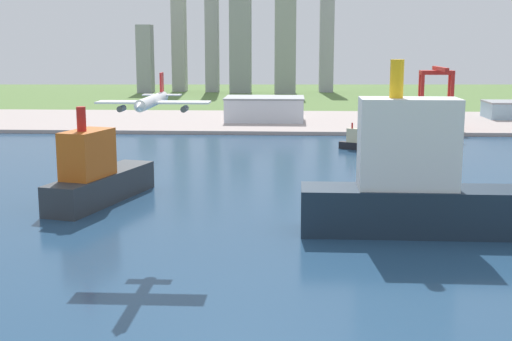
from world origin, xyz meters
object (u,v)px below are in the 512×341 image
Objects in this scene: container_barge at (97,176)px; port_crane_red at (437,84)px; airplane_landing at (152,101)px; cargo_ship at (425,186)px; warehouse_main at (265,109)px; tugboat_small at (356,142)px; warehouse_annex at (507,110)px.

port_crane_red is (169.18, 227.20, 21.34)m from container_barge.
airplane_landing reaches higher than port_crane_red.
cargo_ship is 304.40m from warehouse_main.
cargo_ship reaches higher than airplane_landing.
cargo_ship is at bearing -88.10° from tugboat_small.
warehouse_annex is (66.36, 61.91, -22.68)m from port_crane_red.
cargo_ship is at bearing -78.26° from warehouse_main.
cargo_ship is 1.44× the size of warehouse_main.
container_barge is 1.86× the size of warehouse_annex.
container_barge is at bearing 162.27° from cargo_ship.
container_barge reaches higher than warehouse_main.
warehouse_main reaches higher than warehouse_annex.
tugboat_small is at bearing -65.55° from warehouse_main.
airplane_landing is 322.72m from warehouse_main.
container_barge is (-107.65, -138.22, 5.90)m from tugboat_small.
container_barge reaches higher than warehouse_annex.
port_crane_red is at bearing 64.62° from airplane_landing.
warehouse_annex reaches higher than tugboat_small.
warehouse_main is at bearing 163.65° from port_crane_red.
container_barge is at bearing -126.67° from port_crane_red.
tugboat_small is at bearing 52.09° from container_barge.
container_barge is 266.74m from warehouse_main.
port_crane_red is 124.32m from warehouse_main.
airplane_landing reaches higher than container_barge.
airplane_landing is 87.66m from cargo_ship.
warehouse_annex is (184.05, 27.39, -2.32)m from warehouse_main.
airplane_landing is 403.91m from warehouse_annex.
warehouse_main is (-117.68, 34.52, -20.35)m from port_crane_red.
tugboat_small is 197.86m from warehouse_annex.
cargo_ship reaches higher than warehouse_main.
port_crane_red is at bearing 53.33° from container_barge.
airplane_landing is 0.85× the size of port_crane_red.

